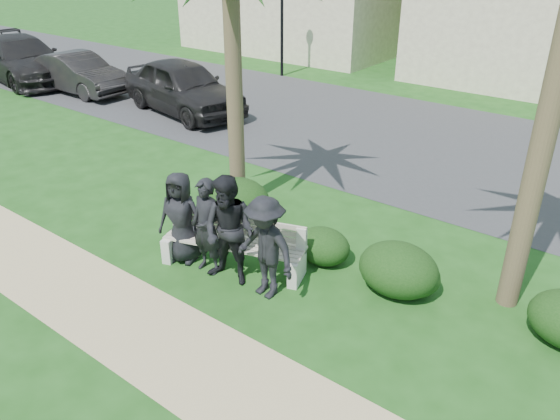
{
  "coord_description": "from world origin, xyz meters",
  "views": [
    {
      "loc": [
        4.43,
        -5.53,
        5.09
      ],
      "look_at": [
        -0.61,
        1.0,
        0.91
      ],
      "focal_mm": 35.0,
      "sensor_mm": 36.0,
      "label": 1
    }
  ],
  "objects_px": {
    "car_c": "(23,59)",
    "man_b": "(207,227)",
    "park_bench": "(234,248)",
    "car_a": "(183,87)",
    "man_c": "(229,231)",
    "man_d": "(265,248)",
    "man_a": "(181,218)",
    "car_b": "(79,74)"
  },
  "relations": [
    {
      "from": "car_a",
      "to": "car_b",
      "type": "relative_size",
      "value": 1.16
    },
    {
      "from": "man_b",
      "to": "car_c",
      "type": "relative_size",
      "value": 0.29
    },
    {
      "from": "car_b",
      "to": "car_c",
      "type": "relative_size",
      "value": 0.73
    },
    {
      "from": "man_b",
      "to": "car_b",
      "type": "bearing_deg",
      "value": 154.35
    },
    {
      "from": "car_c",
      "to": "park_bench",
      "type": "bearing_deg",
      "value": -98.93
    },
    {
      "from": "park_bench",
      "to": "man_c",
      "type": "bearing_deg",
      "value": -74.97
    },
    {
      "from": "man_c",
      "to": "man_d",
      "type": "xyz_separation_m",
      "value": [
        0.69,
        0.05,
        -0.08
      ]
    },
    {
      "from": "man_a",
      "to": "park_bench",
      "type": "bearing_deg",
      "value": 1.76
    },
    {
      "from": "man_c",
      "to": "car_c",
      "type": "distance_m",
      "value": 16.43
    },
    {
      "from": "man_c",
      "to": "man_d",
      "type": "bearing_deg",
      "value": -4.52
    },
    {
      "from": "car_c",
      "to": "man_b",
      "type": "bearing_deg",
      "value": -100.37
    },
    {
      "from": "man_d",
      "to": "car_c",
      "type": "height_order",
      "value": "man_d"
    },
    {
      "from": "car_a",
      "to": "car_b",
      "type": "height_order",
      "value": "car_a"
    },
    {
      "from": "car_a",
      "to": "car_c",
      "type": "height_order",
      "value": "car_a"
    },
    {
      "from": "car_a",
      "to": "car_c",
      "type": "xyz_separation_m",
      "value": [
        -7.96,
        -0.84,
        -0.0
      ]
    },
    {
      "from": "man_c",
      "to": "man_a",
      "type": "bearing_deg",
      "value": 171.12
    },
    {
      "from": "man_a",
      "to": "car_a",
      "type": "xyz_separation_m",
      "value": [
        -6.48,
        6.16,
        0.01
      ]
    },
    {
      "from": "man_a",
      "to": "car_c",
      "type": "distance_m",
      "value": 15.39
    },
    {
      "from": "man_c",
      "to": "car_a",
      "type": "height_order",
      "value": "man_c"
    },
    {
      "from": "park_bench",
      "to": "man_d",
      "type": "xyz_separation_m",
      "value": [
        0.91,
        -0.28,
        0.46
      ]
    },
    {
      "from": "man_d",
      "to": "car_c",
      "type": "bearing_deg",
      "value": 166.71
    },
    {
      "from": "park_bench",
      "to": "man_a",
      "type": "xyz_separation_m",
      "value": [
        -0.88,
        -0.34,
        0.43
      ]
    },
    {
      "from": "park_bench",
      "to": "car_c",
      "type": "height_order",
      "value": "car_c"
    },
    {
      "from": "man_b",
      "to": "man_c",
      "type": "distance_m",
      "value": 0.51
    },
    {
      "from": "park_bench",
      "to": "man_a",
      "type": "height_order",
      "value": "man_a"
    },
    {
      "from": "man_d",
      "to": "car_c",
      "type": "distance_m",
      "value": 17.07
    },
    {
      "from": "car_a",
      "to": "man_a",
      "type": "bearing_deg",
      "value": -122.85
    },
    {
      "from": "man_d",
      "to": "car_b",
      "type": "relative_size",
      "value": 0.41
    },
    {
      "from": "park_bench",
      "to": "car_c",
      "type": "bearing_deg",
      "value": 143.31
    },
    {
      "from": "man_b",
      "to": "man_d",
      "type": "relative_size",
      "value": 0.99
    },
    {
      "from": "car_a",
      "to": "car_b",
      "type": "xyz_separation_m",
      "value": [
        -4.75,
        -0.58,
        -0.14
      ]
    },
    {
      "from": "park_bench",
      "to": "man_a",
      "type": "bearing_deg",
      "value": -177.52
    },
    {
      "from": "park_bench",
      "to": "man_c",
      "type": "relative_size",
      "value": 1.41
    },
    {
      "from": "man_a",
      "to": "man_c",
      "type": "xyz_separation_m",
      "value": [
        1.1,
        0.0,
        0.11
      ]
    },
    {
      "from": "man_c",
      "to": "man_d",
      "type": "distance_m",
      "value": 0.69
    },
    {
      "from": "car_a",
      "to": "car_b",
      "type": "distance_m",
      "value": 4.79
    },
    {
      "from": "car_c",
      "to": "man_a",
      "type": "bearing_deg",
      "value": -101.15
    },
    {
      "from": "man_a",
      "to": "man_d",
      "type": "distance_m",
      "value": 1.79
    },
    {
      "from": "car_b",
      "to": "car_a",
      "type": "bearing_deg",
      "value": -83.52
    },
    {
      "from": "man_a",
      "to": "man_d",
      "type": "height_order",
      "value": "man_d"
    },
    {
      "from": "man_d",
      "to": "car_a",
      "type": "xyz_separation_m",
      "value": [
        -8.27,
        6.11,
        -0.02
      ]
    },
    {
      "from": "man_a",
      "to": "car_a",
      "type": "relative_size",
      "value": 0.34
    }
  ]
}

